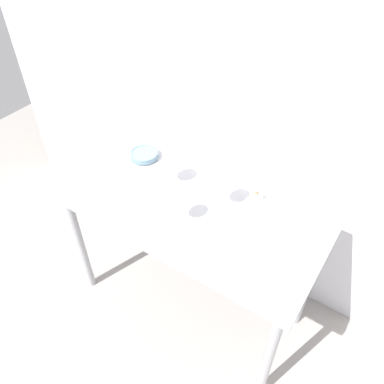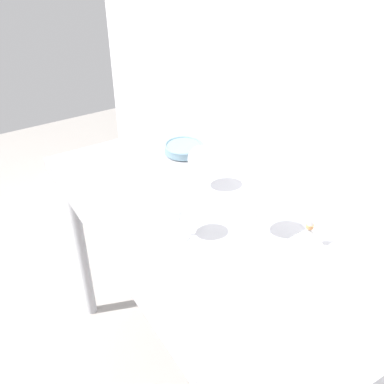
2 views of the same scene
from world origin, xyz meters
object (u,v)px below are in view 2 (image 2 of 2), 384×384
object	(u,v)px
wine_glass_far_left	(201,160)
tasting_sheet_upper	(264,320)
wine_glass_near_center	(179,205)
decanter_funnel	(308,237)
tasting_bowl	(184,148)
wine_glass_far_right	(258,200)

from	to	relation	value
wine_glass_far_left	tasting_sheet_upper	bearing A→B (deg)	-17.67
wine_glass_far_left	wine_glass_near_center	xyz separation A→B (m)	(0.20, -0.21, 0.01)
tasting_sheet_upper	decanter_funnel	world-z (taller)	decanter_funnel
tasting_sheet_upper	decanter_funnel	bearing A→B (deg)	130.58
wine_glass_far_left	tasting_bowl	bearing A→B (deg)	162.63
wine_glass_far_left	tasting_bowl	xyz separation A→B (m)	(-0.26, 0.08, -0.09)
decanter_funnel	wine_glass_far_left	bearing A→B (deg)	-167.09
wine_glass_near_center	wine_glass_far_right	distance (m)	0.24
wine_glass_near_center	wine_glass_far_right	world-z (taller)	wine_glass_far_right
wine_glass_far_left	decanter_funnel	size ratio (longest dim) A/B	1.39
wine_glass_near_center	tasting_sheet_upper	world-z (taller)	wine_glass_near_center
wine_glass_far_right	tasting_bowl	world-z (taller)	wine_glass_far_right
wine_glass_near_center	tasting_bowl	world-z (taller)	wine_glass_near_center
wine_glass_far_left	tasting_sheet_upper	world-z (taller)	wine_glass_far_left
wine_glass_far_right	decanter_funnel	xyz separation A→B (m)	(0.13, 0.10, -0.10)
wine_glass_far_right	tasting_bowl	bearing A→B (deg)	172.26
wine_glass_near_center	tasting_bowl	xyz separation A→B (m)	(-0.46, 0.29, -0.10)
wine_glass_far_right	tasting_bowl	xyz separation A→B (m)	(-0.58, 0.08, -0.11)
wine_glass_far_right	tasting_sheet_upper	world-z (taller)	wine_glass_far_right
wine_glass_near_center	decanter_funnel	distance (m)	0.40
wine_glass_far_left	wine_glass_far_right	distance (m)	0.32
tasting_sheet_upper	wine_glass_near_center	bearing A→B (deg)	-165.62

